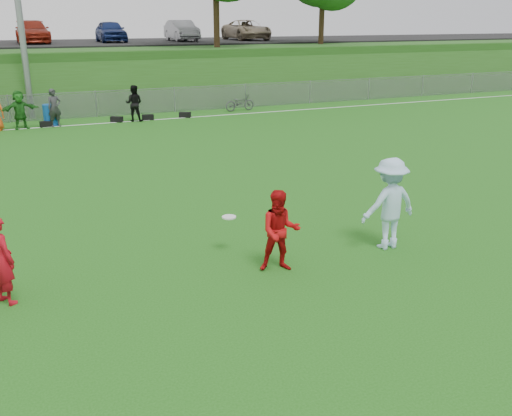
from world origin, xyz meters
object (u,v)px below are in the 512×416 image
frisbee (229,217)px  player_blue (389,204)px  player_red_left (1,260)px  player_red_center (280,231)px  recycling_bin (51,115)px  bicycle (240,103)px

frisbee → player_blue: bearing=-18.1°
player_red_left → player_blue: bearing=-128.0°
player_red_center → player_blue: (2.61, 0.14, 0.17)m
frisbee → recycling_bin: recycling_bin is taller
player_blue → frisbee: player_blue is taller
player_red_left → recycling_bin: player_red_left is taller
bicycle → recycling_bin: bearing=88.4°
player_red_center → recycling_bin: size_ratio=1.68×
bicycle → player_blue: bearing=162.3°
player_blue → bicycle: size_ratio=1.19×
player_blue → player_red_left: bearing=-5.4°
bicycle → player_red_center: bearing=155.1°
bicycle → frisbee: bearing=152.2°
frisbee → bicycle: size_ratio=0.18×
recycling_bin → bicycle: size_ratio=0.58×
player_red_center → player_blue: 2.62m
player_red_left → player_red_center: 4.98m
player_red_left → player_blue: size_ratio=0.80×
player_red_left → frisbee: (4.33, 0.54, 0.00)m
player_blue → recycling_bin: (-5.43, 18.21, -0.50)m
player_blue → bicycle: bearing=-103.8°
player_blue → recycling_bin: player_blue is taller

